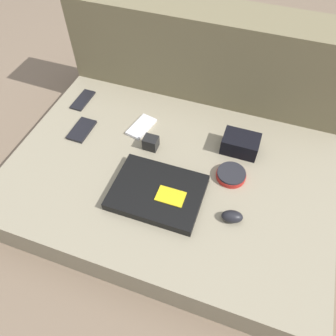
{
  "coord_description": "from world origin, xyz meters",
  "views": [
    {
      "loc": [
        0.23,
        -0.65,
        1.03
      ],
      "look_at": [
        0.0,
        0.0,
        0.16
      ],
      "focal_mm": 35.0,
      "sensor_mm": 36.0,
      "label": 1
    }
  ],
  "objects_px": {
    "computer_mouse": "(232,217)",
    "phone_black": "(82,130)",
    "phone_small": "(141,127)",
    "phone_silver": "(83,100)",
    "camera_pouch": "(240,144)",
    "charger_brick": "(151,143)",
    "speaker_puck": "(231,175)",
    "laptop": "(157,192)"
  },
  "relations": [
    {
      "from": "speaker_puck",
      "to": "phone_silver",
      "type": "bearing_deg",
      "value": 164.62
    },
    {
      "from": "camera_pouch",
      "to": "computer_mouse",
      "type": "bearing_deg",
      "value": -82.73
    },
    {
      "from": "computer_mouse",
      "to": "charger_brick",
      "type": "bearing_deg",
      "value": 137.86
    },
    {
      "from": "laptop",
      "to": "camera_pouch",
      "type": "relative_size",
      "value": 2.27
    },
    {
      "from": "phone_silver",
      "to": "charger_brick",
      "type": "relative_size",
      "value": 2.47
    },
    {
      "from": "computer_mouse",
      "to": "camera_pouch",
      "type": "height_order",
      "value": "camera_pouch"
    },
    {
      "from": "phone_small",
      "to": "charger_brick",
      "type": "xyz_separation_m",
      "value": [
        0.07,
        -0.08,
        0.02
      ]
    },
    {
      "from": "computer_mouse",
      "to": "phone_silver",
      "type": "bearing_deg",
      "value": 141.62
    },
    {
      "from": "phone_silver",
      "to": "camera_pouch",
      "type": "relative_size",
      "value": 0.99
    },
    {
      "from": "phone_black",
      "to": "phone_small",
      "type": "relative_size",
      "value": 0.91
    },
    {
      "from": "laptop",
      "to": "speaker_puck",
      "type": "xyz_separation_m",
      "value": [
        0.21,
        0.15,
        -0.0
      ]
    },
    {
      "from": "computer_mouse",
      "to": "phone_small",
      "type": "bearing_deg",
      "value": 133.8
    },
    {
      "from": "computer_mouse",
      "to": "phone_small",
      "type": "distance_m",
      "value": 0.5
    },
    {
      "from": "charger_brick",
      "to": "laptop",
      "type": "bearing_deg",
      "value": -63.24
    },
    {
      "from": "phone_silver",
      "to": "camera_pouch",
      "type": "xyz_separation_m",
      "value": [
        0.67,
        -0.05,
        0.03
      ]
    },
    {
      "from": "phone_silver",
      "to": "charger_brick",
      "type": "bearing_deg",
      "value": -21.24
    },
    {
      "from": "phone_small",
      "to": "phone_black",
      "type": "bearing_deg",
      "value": -144.16
    },
    {
      "from": "charger_brick",
      "to": "speaker_puck",
      "type": "bearing_deg",
      "value": -6.68
    },
    {
      "from": "phone_black",
      "to": "charger_brick",
      "type": "distance_m",
      "value": 0.28
    },
    {
      "from": "speaker_puck",
      "to": "phone_silver",
      "type": "xyz_separation_m",
      "value": [
        -0.67,
        0.18,
        -0.01
      ]
    },
    {
      "from": "phone_black",
      "to": "charger_brick",
      "type": "xyz_separation_m",
      "value": [
        0.28,
        0.01,
        0.02
      ]
    },
    {
      "from": "phone_small",
      "to": "charger_brick",
      "type": "bearing_deg",
      "value": -36.56
    },
    {
      "from": "computer_mouse",
      "to": "phone_black",
      "type": "bearing_deg",
      "value": 150.93
    },
    {
      "from": "phone_black",
      "to": "camera_pouch",
      "type": "xyz_separation_m",
      "value": [
        0.59,
        0.11,
        0.03
      ]
    },
    {
      "from": "laptop",
      "to": "phone_black",
      "type": "distance_m",
      "value": 0.42
    },
    {
      "from": "phone_black",
      "to": "laptop",
      "type": "bearing_deg",
      "value": -24.56
    },
    {
      "from": "phone_black",
      "to": "camera_pouch",
      "type": "height_order",
      "value": "camera_pouch"
    },
    {
      "from": "computer_mouse",
      "to": "phone_black",
      "type": "height_order",
      "value": "computer_mouse"
    },
    {
      "from": "speaker_puck",
      "to": "phone_small",
      "type": "distance_m",
      "value": 0.4
    },
    {
      "from": "speaker_puck",
      "to": "charger_brick",
      "type": "xyz_separation_m",
      "value": [
        -0.31,
        0.04,
        0.01
      ]
    },
    {
      "from": "phone_small",
      "to": "laptop",
      "type": "bearing_deg",
      "value": -46.1
    },
    {
      "from": "charger_brick",
      "to": "phone_small",
      "type": "bearing_deg",
      "value": 131.22
    },
    {
      "from": "phone_black",
      "to": "camera_pouch",
      "type": "bearing_deg",
      "value": 11.04
    },
    {
      "from": "laptop",
      "to": "phone_small",
      "type": "xyz_separation_m",
      "value": [
        -0.17,
        0.27,
        -0.01
      ]
    },
    {
      "from": "laptop",
      "to": "phone_small",
      "type": "distance_m",
      "value": 0.32
    },
    {
      "from": "speaker_puck",
      "to": "phone_small",
      "type": "height_order",
      "value": "speaker_puck"
    },
    {
      "from": "laptop",
      "to": "phone_silver",
      "type": "height_order",
      "value": "laptop"
    },
    {
      "from": "phone_small",
      "to": "camera_pouch",
      "type": "xyz_separation_m",
      "value": [
        0.38,
        0.01,
        0.03
      ]
    },
    {
      "from": "speaker_puck",
      "to": "camera_pouch",
      "type": "distance_m",
      "value": 0.13
    },
    {
      "from": "computer_mouse",
      "to": "phone_silver",
      "type": "height_order",
      "value": "computer_mouse"
    },
    {
      "from": "camera_pouch",
      "to": "charger_brick",
      "type": "bearing_deg",
      "value": -162.64
    },
    {
      "from": "laptop",
      "to": "camera_pouch",
      "type": "bearing_deg",
      "value": 52.91
    }
  ]
}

